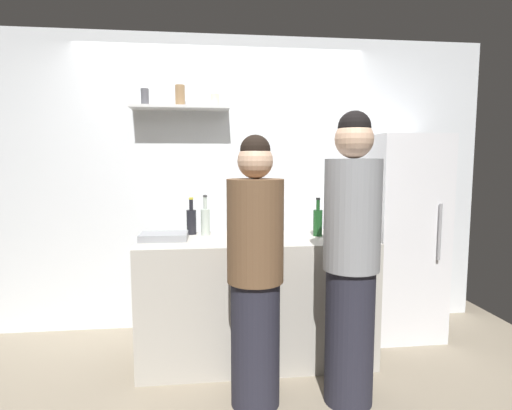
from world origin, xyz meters
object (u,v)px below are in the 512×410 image
utensil_holder (337,233)px  wine_bottle_green_glass (318,222)px  wine_bottle_pale_glass (205,221)px  refrigerator (401,236)px  wine_bottle_dark_glass (191,221)px  person_grey_hoodie (351,261)px  baking_pan (164,236)px  water_bottle_plastic (255,225)px  person_brown_jacket (255,275)px

utensil_holder → wine_bottle_green_glass: (-0.08, 0.22, 0.06)m
wine_bottle_pale_glass → refrigerator: bearing=5.4°
utensil_holder → wine_bottle_pale_glass: bearing=160.1°
wine_bottle_dark_glass → wine_bottle_pale_glass: wine_bottle_pale_glass is taller
refrigerator → person_grey_hoodie: 1.25m
wine_bottle_green_glass → wine_bottle_pale_glass: bearing=171.8°
refrigerator → person_grey_hoodie: person_grey_hoodie is taller
baking_pan → water_bottle_plastic: bearing=-10.0°
utensil_holder → wine_bottle_green_glass: size_ratio=0.72×
wine_bottle_dark_glass → baking_pan: bearing=-132.4°
water_bottle_plastic → person_brown_jacket: 0.55m
utensil_holder → person_brown_jacket: (-0.64, -0.42, -0.17)m
refrigerator → wine_bottle_green_glass: (-0.82, -0.28, 0.18)m
wine_bottle_pale_glass → wine_bottle_dark_glass: bearing=152.2°
person_brown_jacket → person_grey_hoodie: 0.59m
wine_bottle_pale_glass → wine_bottle_green_glass: (0.86, -0.12, -0.00)m
baking_pan → wine_bottle_green_glass: 1.17m
person_grey_hoodie → utensil_holder: bearing=-100.2°
utensil_holder → wine_bottle_pale_glass: 1.00m
refrigerator → wine_bottle_dark_glass: (-1.79, -0.10, 0.18)m
water_bottle_plastic → utensil_holder: bearing=-7.2°
wine_bottle_dark_glass → wine_bottle_pale_glass: size_ratio=0.93×
utensil_holder → water_bottle_plastic: bearing=172.8°
wine_bottle_dark_glass → wine_bottle_green_glass: size_ratio=0.99×
wine_bottle_dark_glass → wine_bottle_green_glass: 0.99m
refrigerator → baking_pan: bearing=-171.1°
utensil_holder → person_grey_hoodie: person_grey_hoodie is taller
utensil_holder → wine_bottle_pale_glass: wine_bottle_pale_glass is taller
water_bottle_plastic → refrigerator: bearing=17.9°
person_brown_jacket → wine_bottle_dark_glass: bearing=10.5°
baking_pan → wine_bottle_pale_glass: 0.35m
wine_bottle_pale_glass → person_brown_jacket: size_ratio=0.19×
baking_pan → person_grey_hoodie: (1.19, -0.65, -0.05)m
utensil_holder → water_bottle_plastic: (-0.58, 0.07, 0.06)m
baking_pan → person_grey_hoodie: 1.35m
person_brown_jacket → wine_bottle_pale_glass: bearing=5.5°
person_grey_hoodie → water_bottle_plastic: bearing=-48.7°
refrigerator → wine_bottle_pale_glass: (-1.68, -0.16, 0.18)m
baking_pan → water_bottle_plastic: 0.68m
person_brown_jacket → water_bottle_plastic: bearing=-22.7°
water_bottle_plastic → person_grey_hoodie: bearing=-45.6°
wine_bottle_dark_glass → water_bottle_plastic: bearing=-34.7°
refrigerator → person_brown_jacket: size_ratio=1.04×
baking_pan → utensil_holder: (1.24, -0.19, 0.03)m
refrigerator → wine_bottle_green_glass: refrigerator is taller
wine_bottle_pale_glass → person_grey_hoodie: 1.20m
wine_bottle_green_glass → water_bottle_plastic: (-0.50, -0.14, 0.01)m
wine_bottle_pale_glass → water_bottle_plastic: wine_bottle_pale_glass is taller
wine_bottle_dark_glass → person_grey_hoodie: size_ratio=0.16×
utensil_holder → person_brown_jacket: bearing=-146.6°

